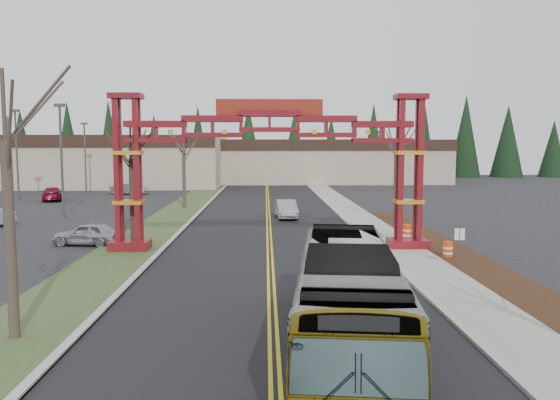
{
  "coord_description": "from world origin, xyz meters",
  "views": [
    {
      "loc": [
        -0.24,
        -13.01,
        5.96
      ],
      "look_at": [
        0.48,
        13.69,
        3.33
      ],
      "focal_mm": 35.0,
      "sensor_mm": 36.0,
      "label": 1
    }
  ],
  "objects_px": {
    "bare_tree_median_mid": "(131,159)",
    "bare_tree_median_near": "(5,143)",
    "parked_car_far_a": "(129,189)",
    "light_pole_near": "(61,152)",
    "parked_car_near_a": "(88,234)",
    "bare_tree_right_far": "(396,153)",
    "light_pole_far": "(85,153)",
    "barrel_mid": "(407,233)",
    "barrel_north": "(418,234)",
    "barrel_south": "(448,250)",
    "retail_building_west": "(72,161)",
    "silver_sedan": "(286,209)",
    "street_sign": "(459,240)",
    "light_pole_mid": "(17,148)",
    "bare_tree_median_far": "(183,151)",
    "gateway_arch": "(270,146)",
    "transit_bus": "(347,299)",
    "retail_building_east": "(325,161)",
    "parked_car_mid_a": "(52,194)"
  },
  "relations": [
    {
      "from": "bare_tree_median_mid",
      "to": "bare_tree_median_near",
      "type": "bearing_deg",
      "value": -90.0
    },
    {
      "from": "parked_car_far_a",
      "to": "light_pole_near",
      "type": "bearing_deg",
      "value": -169.15
    },
    {
      "from": "bare_tree_median_near",
      "to": "parked_car_near_a",
      "type": "bearing_deg",
      "value": 100.42
    },
    {
      "from": "parked_car_far_a",
      "to": "light_pole_near",
      "type": "relative_size",
      "value": 0.48
    },
    {
      "from": "bare_tree_median_mid",
      "to": "bare_tree_right_far",
      "type": "xyz_separation_m",
      "value": [
        18.0,
        10.73,
        0.19
      ]
    },
    {
      "from": "bare_tree_median_mid",
      "to": "light_pole_far",
      "type": "bearing_deg",
      "value": 111.76
    },
    {
      "from": "light_pole_far",
      "to": "barrel_mid",
      "type": "height_order",
      "value": "light_pole_far"
    },
    {
      "from": "parked_car_near_a",
      "to": "light_pole_near",
      "type": "relative_size",
      "value": 0.43
    },
    {
      "from": "bare_tree_median_mid",
      "to": "barrel_north",
      "type": "height_order",
      "value": "bare_tree_median_mid"
    },
    {
      "from": "bare_tree_median_near",
      "to": "barrel_south",
      "type": "relative_size",
      "value": 8.84
    },
    {
      "from": "bare_tree_right_far",
      "to": "barrel_south",
      "type": "bearing_deg",
      "value": -92.26
    },
    {
      "from": "parked_car_near_a",
      "to": "retail_building_west",
      "type": "bearing_deg",
      "value": -151.77
    },
    {
      "from": "silver_sedan",
      "to": "street_sign",
      "type": "height_order",
      "value": "street_sign"
    },
    {
      "from": "parked_car_far_a",
      "to": "light_pole_mid",
      "type": "xyz_separation_m",
      "value": [
        -10.7,
        -6.22,
        5.06
      ]
    },
    {
      "from": "barrel_north",
      "to": "barrel_mid",
      "type": "bearing_deg",
      "value": 148.21
    },
    {
      "from": "barrel_north",
      "to": "light_pole_mid",
      "type": "bearing_deg",
      "value": 142.96
    },
    {
      "from": "light_pole_mid",
      "to": "bare_tree_right_far",
      "type": "bearing_deg",
      "value": -26.78
    },
    {
      "from": "barrel_mid",
      "to": "bare_tree_median_far",
      "type": "bearing_deg",
      "value": 132.59
    },
    {
      "from": "gateway_arch",
      "to": "street_sign",
      "type": "bearing_deg",
      "value": -31.46
    },
    {
      "from": "transit_bus",
      "to": "barrel_north",
      "type": "relative_size",
      "value": 11.18
    },
    {
      "from": "light_pole_mid",
      "to": "barrel_mid",
      "type": "xyz_separation_m",
      "value": [
        36.62,
        -27.72,
        -5.28
      ]
    },
    {
      "from": "retail_building_west",
      "to": "parked_car_near_a",
      "type": "xyz_separation_m",
      "value": [
        19.0,
        -52.08,
        -3.07
      ]
    },
    {
      "from": "silver_sedan",
      "to": "retail_building_west",
      "type": "bearing_deg",
      "value": 124.79
    },
    {
      "from": "bare_tree_median_near",
      "to": "bare_tree_right_far",
      "type": "relative_size",
      "value": 1.1
    },
    {
      "from": "bare_tree_right_far",
      "to": "barrel_south",
      "type": "xyz_separation_m",
      "value": [
        -0.56,
        -14.23,
        -4.94
      ]
    },
    {
      "from": "transit_bus",
      "to": "parked_car_far_a",
      "type": "height_order",
      "value": "transit_bus"
    },
    {
      "from": "parked_car_near_a",
      "to": "bare_tree_right_far",
      "type": "bearing_deg",
      "value": 122.79
    },
    {
      "from": "light_pole_mid",
      "to": "street_sign",
      "type": "height_order",
      "value": "light_pole_mid"
    },
    {
      "from": "bare_tree_median_near",
      "to": "bare_tree_median_far",
      "type": "distance_m",
      "value": 35.53
    },
    {
      "from": "parked_car_near_a",
      "to": "bare_tree_median_far",
      "type": "distance_m",
      "value": 20.02
    },
    {
      "from": "transit_bus",
      "to": "silver_sedan",
      "type": "bearing_deg",
      "value": 97.74
    },
    {
      "from": "retail_building_east",
      "to": "light_pole_near",
      "type": "xyz_separation_m",
      "value": [
        -27.21,
        -47.02,
        1.96
      ]
    },
    {
      "from": "parked_car_near_a",
      "to": "barrel_north",
      "type": "bearing_deg",
      "value": 100.05
    },
    {
      "from": "retail_building_east",
      "to": "bare_tree_median_near",
      "type": "distance_m",
      "value": 78.53
    },
    {
      "from": "retail_building_west",
      "to": "barrel_north",
      "type": "distance_m",
      "value": 64.81
    },
    {
      "from": "parked_car_mid_a",
      "to": "barrel_north",
      "type": "xyz_separation_m",
      "value": [
        33.01,
        -26.85,
        -0.24
      ]
    },
    {
      "from": "bare_tree_median_mid",
      "to": "bare_tree_right_far",
      "type": "height_order",
      "value": "bare_tree_right_far"
    },
    {
      "from": "light_pole_near",
      "to": "barrel_south",
      "type": "bearing_deg",
      "value": -33.55
    },
    {
      "from": "parked_car_near_a",
      "to": "light_pole_mid",
      "type": "xyz_separation_m",
      "value": [
        -16.91,
        28.75,
        5.1
      ]
    },
    {
      "from": "parked_car_far_a",
      "to": "retail_building_west",
      "type": "bearing_deg",
      "value": 47.63
    },
    {
      "from": "bare_tree_median_near",
      "to": "light_pole_mid",
      "type": "xyz_separation_m",
      "value": [
        -19.91,
        45.06,
        -0.25
      ]
    },
    {
      "from": "silver_sedan",
      "to": "light_pole_far",
      "type": "relative_size",
      "value": 0.52
    },
    {
      "from": "retail_building_east",
      "to": "parked_car_mid_a",
      "type": "distance_m",
      "value": 46.95
    },
    {
      "from": "gateway_arch",
      "to": "barrel_south",
      "type": "distance_m",
      "value": 11.27
    },
    {
      "from": "parked_car_near_a",
      "to": "bare_tree_right_far",
      "type": "height_order",
      "value": "bare_tree_right_far"
    },
    {
      "from": "gateway_arch",
      "to": "bare_tree_right_far",
      "type": "relative_size",
      "value": 2.41
    },
    {
      "from": "parked_car_near_a",
      "to": "barrel_north",
      "type": "xyz_separation_m",
      "value": [
        20.31,
        0.66,
        -0.18
      ]
    },
    {
      "from": "street_sign",
      "to": "light_pole_mid",
      "type": "bearing_deg",
      "value": 135.62
    },
    {
      "from": "parked_car_far_a",
      "to": "bare_tree_median_far",
      "type": "distance_m",
      "value": 18.86
    },
    {
      "from": "transit_bus",
      "to": "bare_tree_median_mid",
      "type": "xyz_separation_m",
      "value": [
        -10.11,
        16.54,
        3.63
      ]
    }
  ]
}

